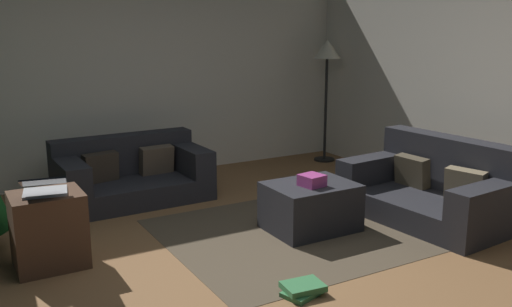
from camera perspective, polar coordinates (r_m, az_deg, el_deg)
ground_plane at (r=4.21m, az=-1.94°, el=-12.47°), size 6.40×6.40×0.00m
rear_partition at (r=6.76m, az=-14.79°, el=8.25°), size 6.40×0.12×2.60m
couch_left at (r=6.05m, az=-12.75°, el=-2.15°), size 1.55×0.88×0.66m
couch_right at (r=5.60m, az=17.80°, el=-3.50°), size 1.05×1.61×0.76m
ottoman at (r=5.06m, az=5.60°, el=-5.45°), size 0.77×0.59×0.43m
gift_box at (r=4.92m, az=5.76°, el=-2.76°), size 0.22×0.22×0.10m
tv_remote at (r=5.00m, az=5.32°, el=-2.95°), size 0.07×0.16×0.02m
side_table at (r=4.55m, az=-20.50°, el=-7.35°), size 0.52×0.44×0.58m
laptop at (r=4.39m, az=-20.87°, el=-3.35°), size 0.39×0.48×0.20m
book_stack at (r=3.95m, az=4.80°, el=-13.69°), size 0.32×0.26×0.08m
corner_lamp at (r=7.50m, az=7.31°, el=9.65°), size 0.36×0.36×1.63m
area_rug at (r=5.13m, az=5.55°, el=-7.69°), size 2.60×2.00×0.01m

